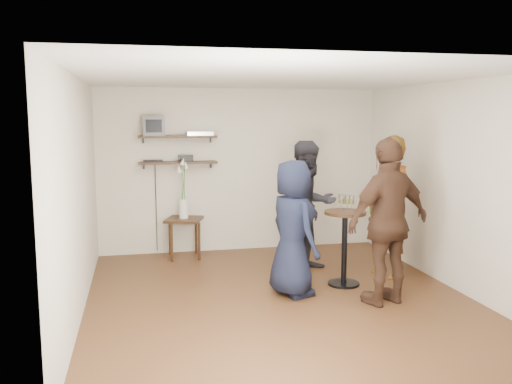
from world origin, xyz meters
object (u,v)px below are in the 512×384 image
Objects in this scene: person_brown at (389,222)px; person_plaid at (389,206)px; radio at (186,158)px; dvd_deck at (200,133)px; person_dark at (309,206)px; side_table at (184,225)px; drinks_table at (345,238)px; crt_monitor at (153,126)px; person_navy at (293,228)px.

person_plaid is at bearing -133.30° from person_brown.
radio is at bearing -70.38° from person_brown.
dvd_deck is 2.12m from person_dark.
person_plaid reaches higher than side_table.
person_plaid is (2.64, -1.54, 0.44)m from side_table.
drinks_table is 0.84m from person_dark.
side_table is (-0.29, -0.23, -1.38)m from dvd_deck.
crt_monitor is 3.68m from person_plaid.
person_plaid is 1.04× the size of person_dark.
person_plaid reaches higher than person_navy.
dvd_deck is 0.21× the size of person_plaid.
side_table is at bearing 136.35° from drinks_table.
dvd_deck is at bearing 118.95° from person_dark.
person_brown is (2.54, -2.80, -1.06)m from crt_monitor.
person_navy is at bearing -45.00° from person_brown.
dvd_deck is at bearing 38.84° from side_table.
crt_monitor is 3.92m from person_brown.
person_plaid reaches higher than radio.
crt_monitor reaches higher than person_dark.
person_brown reaches higher than person_plaid.
drinks_table is 0.50× the size of person_brown.
side_table is 3.08m from person_plaid.
side_table is at bearing -105.71° from radio.
dvd_deck is 0.24× the size of person_navy.
dvd_deck is at bearing -73.45° from person_brown.
dvd_deck is at bearing -147.07° from person_plaid.
person_dark is at bearing -44.47° from person_navy.
person_brown is (1.84, -2.80, -0.94)m from dvd_deck.
crt_monitor is 0.71m from dvd_deck.
side_table is at bearing -140.34° from person_plaid.
person_dark reaches higher than radio.
person_navy is at bearing -135.53° from person_dark.
person_plaid is at bearing -30.21° from side_table.
side_table is at bearing 129.70° from person_dark.
dvd_deck is at bearing 128.25° from drinks_table.
person_brown is (2.06, -2.80, -0.56)m from radio.
radio is at bearing 131.90° from drinks_table.
drinks_table is 0.53× the size of person_dark.
crt_monitor is at bearing 130.35° from person_dark.
side_table is 2.35m from person_navy.
side_table is at bearing -67.11° from person_brown.
person_dark reaches higher than side_table.
person_navy is (1.55, -2.27, -1.19)m from crt_monitor.
person_dark is at bearing -31.87° from crt_monitor.
crt_monitor is 0.17× the size of person_dark.
radio is 0.11× the size of person_brown.
dvd_deck is at bearing 0.00° from radio.
radio is 0.12× the size of person_plaid.
side_table is 0.34× the size of person_plaid.
person_plaid is 1.15m from person_brown.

